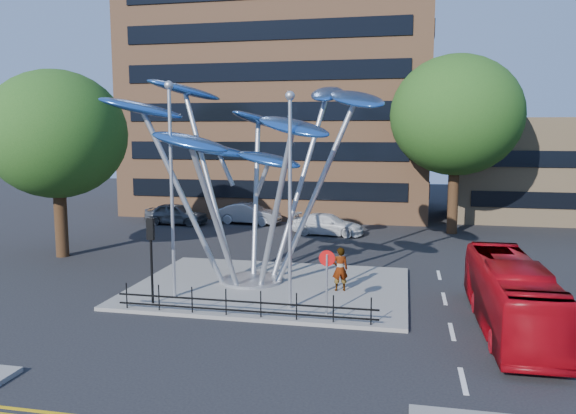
% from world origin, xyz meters
% --- Properties ---
extents(ground, '(120.00, 120.00, 0.00)m').
position_xyz_m(ground, '(0.00, 0.00, 0.00)').
color(ground, black).
rests_on(ground, ground).
extents(traffic_island, '(12.00, 9.00, 0.15)m').
position_xyz_m(traffic_island, '(-1.00, 6.00, 0.07)').
color(traffic_island, slate).
rests_on(traffic_island, ground).
extents(brick_tower, '(25.00, 15.00, 30.00)m').
position_xyz_m(brick_tower, '(-6.00, 32.00, 15.00)').
color(brick_tower, '#986542').
rests_on(brick_tower, ground).
extents(low_building_near, '(15.00, 8.00, 8.00)m').
position_xyz_m(low_building_near, '(16.00, 30.00, 4.00)').
color(low_building_near, tan).
rests_on(low_building_near, ground).
extents(tree_right, '(8.80, 8.80, 12.11)m').
position_xyz_m(tree_right, '(8.00, 22.00, 8.04)').
color(tree_right, black).
rests_on(tree_right, ground).
extents(tree_left, '(7.60, 7.60, 10.32)m').
position_xyz_m(tree_left, '(-14.00, 10.00, 6.79)').
color(tree_left, black).
rests_on(tree_left, ground).
extents(leaf_sculpture, '(12.72, 9.54, 9.51)m').
position_xyz_m(leaf_sculpture, '(-2.07, 6.68, 6.87)').
color(leaf_sculpture, '#9EA0A5').
rests_on(leaf_sculpture, traffic_island).
extents(street_lamp_left, '(0.36, 0.36, 8.80)m').
position_xyz_m(street_lamp_left, '(-4.50, 3.50, 5.36)').
color(street_lamp_left, '#9EA0A5').
rests_on(street_lamp_left, traffic_island).
extents(street_lamp_right, '(0.36, 0.36, 8.30)m').
position_xyz_m(street_lamp_right, '(0.50, 3.00, 5.09)').
color(street_lamp_right, '#9EA0A5').
rests_on(street_lamp_right, traffic_island).
extents(traffic_light_island, '(0.28, 0.18, 3.42)m').
position_xyz_m(traffic_light_island, '(-5.00, 2.50, 2.61)').
color(traffic_light_island, black).
rests_on(traffic_light_island, traffic_island).
extents(no_entry_sign_island, '(0.60, 0.10, 2.45)m').
position_xyz_m(no_entry_sign_island, '(2.00, 2.52, 1.82)').
color(no_entry_sign_island, '#9EA0A5').
rests_on(no_entry_sign_island, traffic_island).
extents(pedestrian_railing_front, '(10.00, 0.06, 1.00)m').
position_xyz_m(pedestrian_railing_front, '(-1.00, 1.70, 0.55)').
color(pedestrian_railing_front, black).
rests_on(pedestrian_railing_front, traffic_island).
extents(red_bus, '(2.24, 8.97, 2.49)m').
position_xyz_m(red_bus, '(8.50, 2.63, 1.24)').
color(red_bus, '#A00710').
rests_on(red_bus, ground).
extents(pedestrian, '(0.80, 0.64, 1.90)m').
position_xyz_m(pedestrian, '(2.12, 5.82, 1.10)').
color(pedestrian, gray).
rests_on(pedestrian, traffic_island).
extents(parked_car_left, '(4.87, 2.27, 1.61)m').
position_xyz_m(parked_car_left, '(-12.13, 21.66, 0.81)').
color(parked_car_left, '#46494E').
rests_on(parked_car_left, ground).
extents(parked_car_mid, '(4.98, 2.28, 1.58)m').
position_xyz_m(parked_car_mid, '(-6.79, 22.99, 0.79)').
color(parked_car_mid, '#93969A').
rests_on(parked_car_mid, ground).
extents(parked_car_right, '(5.12, 2.62, 1.42)m').
position_xyz_m(parked_car_right, '(-0.32, 19.70, 0.71)').
color(parked_car_right, silver).
rests_on(parked_car_right, ground).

